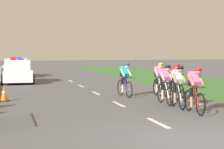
{
  "coord_description": "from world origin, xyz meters",
  "views": [
    {
      "loc": [
        -4.03,
        -7.71,
        2.02
      ],
      "look_at": [
        -0.06,
        6.96,
        1.1
      ],
      "focal_mm": 60.72,
      "sensor_mm": 36.0,
      "label": 1
    }
  ],
  "objects_px": {
    "cyclist_lead": "(195,89)",
    "cyclist_third": "(165,84)",
    "cyclist_fifth": "(125,79)",
    "cyclist_second": "(178,86)",
    "traffic_cone_near": "(4,94)",
    "police_car_nearest": "(17,72)",
    "cyclist_sixth": "(159,79)",
    "police_car_second": "(16,68)",
    "cyclist_fourth": "(174,81)"
  },
  "relations": [
    {
      "from": "cyclist_lead",
      "to": "cyclist_fifth",
      "type": "distance_m",
      "value": 5.08
    },
    {
      "from": "cyclist_third",
      "to": "traffic_cone_near",
      "type": "height_order",
      "value": "cyclist_third"
    },
    {
      "from": "police_car_nearest",
      "to": "cyclist_third",
      "type": "bearing_deg",
      "value": -66.23
    },
    {
      "from": "cyclist_third",
      "to": "traffic_cone_near",
      "type": "xyz_separation_m",
      "value": [
        -5.97,
        2.59,
        -0.48
      ]
    },
    {
      "from": "cyclist_fifth",
      "to": "traffic_cone_near",
      "type": "relative_size",
      "value": 2.69
    },
    {
      "from": "traffic_cone_near",
      "to": "cyclist_lead",
      "type": "bearing_deg",
      "value": -38.45
    },
    {
      "from": "police_car_nearest",
      "to": "traffic_cone_near",
      "type": "relative_size",
      "value": 6.88
    },
    {
      "from": "cyclist_lead",
      "to": "police_car_nearest",
      "type": "xyz_separation_m",
      "value": [
        -5.36,
        14.18,
        -0.11
      ]
    },
    {
      "from": "cyclist_fifth",
      "to": "police_car_nearest",
      "type": "relative_size",
      "value": 0.39
    },
    {
      "from": "cyclist_lead",
      "to": "police_car_nearest",
      "type": "relative_size",
      "value": 0.39
    },
    {
      "from": "cyclist_lead",
      "to": "cyclist_fifth",
      "type": "relative_size",
      "value": 1.0
    },
    {
      "from": "cyclist_fifth",
      "to": "cyclist_sixth",
      "type": "bearing_deg",
      "value": -15.67
    },
    {
      "from": "cyclist_second",
      "to": "traffic_cone_near",
      "type": "height_order",
      "value": "cyclist_second"
    },
    {
      "from": "cyclist_third",
      "to": "traffic_cone_near",
      "type": "relative_size",
      "value": 2.69
    },
    {
      "from": "traffic_cone_near",
      "to": "police_car_nearest",
      "type": "bearing_deg",
      "value": 85.72
    },
    {
      "from": "cyclist_sixth",
      "to": "police_car_nearest",
      "type": "xyz_separation_m",
      "value": [
        -5.98,
        9.58,
        -0.11
      ]
    },
    {
      "from": "cyclist_sixth",
      "to": "police_car_nearest",
      "type": "height_order",
      "value": "police_car_nearest"
    },
    {
      "from": "cyclist_third",
      "to": "cyclist_fifth",
      "type": "distance_m",
      "value": 2.89
    },
    {
      "from": "cyclist_fifth",
      "to": "traffic_cone_near",
      "type": "height_order",
      "value": "cyclist_fifth"
    },
    {
      "from": "cyclist_third",
      "to": "cyclist_sixth",
      "type": "relative_size",
      "value": 1.0
    },
    {
      "from": "cyclist_third",
      "to": "police_car_nearest",
      "type": "distance_m",
      "value": 13.07
    },
    {
      "from": "cyclist_lead",
      "to": "cyclist_fourth",
      "type": "distance_m",
      "value": 3.39
    },
    {
      "from": "cyclist_sixth",
      "to": "traffic_cone_near",
      "type": "xyz_separation_m",
      "value": [
        -6.68,
        0.22,
        -0.48
      ]
    },
    {
      "from": "cyclist_fifth",
      "to": "police_car_second",
      "type": "height_order",
      "value": "police_car_second"
    },
    {
      "from": "police_car_second",
      "to": "traffic_cone_near",
      "type": "relative_size",
      "value": 7.09
    },
    {
      "from": "cyclist_third",
      "to": "police_car_second",
      "type": "relative_size",
      "value": 0.38
    },
    {
      "from": "cyclist_fourth",
      "to": "traffic_cone_near",
      "type": "distance_m",
      "value": 7.0
    },
    {
      "from": "police_car_nearest",
      "to": "cyclist_fifth",
      "type": "bearing_deg",
      "value": -63.81
    },
    {
      "from": "cyclist_fifth",
      "to": "cyclist_second",
      "type": "bearing_deg",
      "value": -77.95
    },
    {
      "from": "police_car_second",
      "to": "cyclist_fifth",
      "type": "bearing_deg",
      "value": -73.77
    },
    {
      "from": "cyclist_fourth",
      "to": "traffic_cone_near",
      "type": "height_order",
      "value": "cyclist_fourth"
    },
    {
      "from": "police_car_second",
      "to": "cyclist_fourth",
      "type": "bearing_deg",
      "value": -70.42
    },
    {
      "from": "cyclist_sixth",
      "to": "police_car_second",
      "type": "relative_size",
      "value": 0.38
    },
    {
      "from": "cyclist_lead",
      "to": "cyclist_second",
      "type": "bearing_deg",
      "value": 91.65
    },
    {
      "from": "police_car_second",
      "to": "traffic_cone_near",
      "type": "height_order",
      "value": "police_car_second"
    },
    {
      "from": "cyclist_fifth",
      "to": "traffic_cone_near",
      "type": "distance_m",
      "value": 5.24
    },
    {
      "from": "cyclist_second",
      "to": "police_car_second",
      "type": "bearing_deg",
      "value": 105.42
    },
    {
      "from": "cyclist_second",
      "to": "cyclist_fifth",
      "type": "relative_size",
      "value": 1.0
    },
    {
      "from": "cyclist_third",
      "to": "police_car_second",
      "type": "distance_m",
      "value": 19.02
    },
    {
      "from": "cyclist_lead",
      "to": "cyclist_sixth",
      "type": "relative_size",
      "value": 1.0
    },
    {
      "from": "cyclist_lead",
      "to": "cyclist_second",
      "type": "distance_m",
      "value": 1.21
    },
    {
      "from": "cyclist_lead",
      "to": "traffic_cone_near",
      "type": "height_order",
      "value": "cyclist_lead"
    },
    {
      "from": "cyclist_sixth",
      "to": "traffic_cone_near",
      "type": "height_order",
      "value": "cyclist_sixth"
    },
    {
      "from": "police_car_nearest",
      "to": "police_car_second",
      "type": "distance_m",
      "value": 6.31
    },
    {
      "from": "police_car_nearest",
      "to": "police_car_second",
      "type": "xyz_separation_m",
      "value": [
        0.0,
        6.31,
        0.0
      ]
    },
    {
      "from": "cyclist_sixth",
      "to": "traffic_cone_near",
      "type": "relative_size",
      "value": 2.69
    },
    {
      "from": "cyclist_lead",
      "to": "cyclist_third",
      "type": "relative_size",
      "value": 1.0
    },
    {
      "from": "cyclist_fourth",
      "to": "cyclist_lead",
      "type": "bearing_deg",
      "value": -102.93
    },
    {
      "from": "cyclist_sixth",
      "to": "police_car_second",
      "type": "distance_m",
      "value": 16.98
    },
    {
      "from": "cyclist_sixth",
      "to": "police_car_nearest",
      "type": "relative_size",
      "value": 0.39
    }
  ]
}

